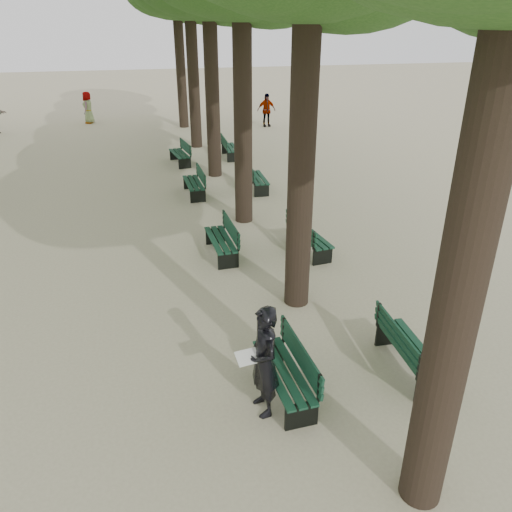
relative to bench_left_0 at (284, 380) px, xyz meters
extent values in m
plane|color=#B5AC89|center=(-0.37, -0.26, -0.27)|extent=(120.00, 120.00, 0.00)
cylinder|color=#33261C|center=(1.13, -2.26, 3.48)|extent=(0.52, 0.52, 7.50)
cylinder|color=#33261C|center=(1.13, 2.74, 3.48)|extent=(0.52, 0.52, 7.50)
cylinder|color=#33261C|center=(1.13, 7.74, 3.48)|extent=(0.52, 0.52, 7.50)
cylinder|color=#33261C|center=(1.13, 12.74, 3.48)|extent=(0.52, 0.52, 7.50)
cylinder|color=#33261C|center=(1.13, 17.74, 3.48)|extent=(0.52, 0.52, 7.50)
cylinder|color=#33261C|center=(1.13, 22.74, 3.48)|extent=(0.52, 0.52, 7.50)
cube|color=black|center=(-0.02, 0.00, -0.05)|extent=(0.59, 1.82, 0.45)
cube|color=black|center=(-0.02, 0.00, 0.18)|extent=(0.61, 1.82, 0.04)
cube|color=black|center=(0.26, 0.01, 0.45)|extent=(0.11, 1.80, 0.40)
cube|color=black|center=(-0.02, 5.44, -0.05)|extent=(0.57, 1.81, 0.45)
cube|color=black|center=(-0.02, 5.44, 0.18)|extent=(0.59, 1.81, 0.04)
cube|color=black|center=(0.26, 5.45, 0.45)|extent=(0.09, 1.80, 0.40)
cube|color=black|center=(-0.02, 10.49, -0.05)|extent=(0.55, 1.81, 0.45)
cube|color=black|center=(-0.02, 10.49, 0.18)|extent=(0.57, 1.81, 0.04)
cube|color=black|center=(0.26, 10.50, 0.45)|extent=(0.07, 1.80, 0.40)
cube|color=black|center=(-0.02, 14.75, -0.05)|extent=(0.75, 1.85, 0.45)
cube|color=black|center=(-0.02, 14.75, 0.18)|extent=(0.77, 1.85, 0.04)
cube|color=black|center=(0.26, 14.79, 0.45)|extent=(0.27, 1.79, 0.40)
cube|color=black|center=(2.28, 0.04, -0.05)|extent=(0.63, 1.83, 0.45)
cube|color=black|center=(2.28, 0.04, 0.18)|extent=(0.65, 1.83, 0.04)
cube|color=black|center=(2.00, 0.06, 0.45)|extent=(0.15, 1.80, 0.40)
cube|color=black|center=(2.28, 5.10, -0.05)|extent=(0.71, 1.84, 0.45)
cube|color=black|center=(2.28, 5.10, 0.18)|extent=(0.73, 1.85, 0.04)
cube|color=black|center=(2.01, 5.07, 0.45)|extent=(0.23, 1.79, 0.40)
cube|color=black|center=(2.28, 10.54, -0.05)|extent=(0.61, 1.82, 0.45)
cube|color=black|center=(2.28, 10.54, 0.18)|extent=(0.63, 1.82, 0.04)
cube|color=black|center=(2.00, 10.55, 0.45)|extent=(0.13, 1.80, 0.40)
cube|color=black|center=(2.28, 15.28, -0.05)|extent=(0.60, 1.82, 0.45)
cube|color=black|center=(2.28, 15.28, 0.18)|extent=(0.62, 1.82, 0.04)
cube|color=black|center=(2.00, 15.29, 0.45)|extent=(0.12, 1.80, 0.40)
imported|color=black|center=(-0.42, -0.28, 0.65)|extent=(0.46, 0.78, 1.84)
cube|color=white|center=(-0.67, -0.28, 0.78)|extent=(0.37, 0.29, 0.12)
imported|color=#262628|center=(5.68, 21.70, 0.63)|extent=(1.08, 0.42, 1.81)
imported|color=#262628|center=(-4.10, 25.24, 0.62)|extent=(0.57, 0.93, 1.78)
camera|label=1|loc=(-2.03, -6.10, 5.28)|focal=35.00mm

